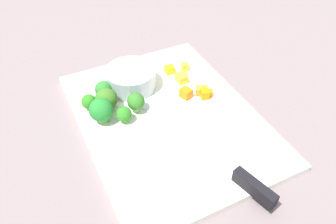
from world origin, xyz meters
TOP-DOWN VIEW (x-y plane):
  - ground_plane at (0.00, 0.00)m, footprint 4.00×4.00m
  - cutting_board at (0.00, 0.00)m, footprint 0.40×0.30m
  - prep_bowl at (0.11, 0.03)m, footprint 0.10×0.10m
  - chef_knife at (-0.14, -0.02)m, footprint 0.33×0.10m
  - carrot_dice_0 at (0.03, -0.08)m, footprint 0.02×0.02m
  - carrot_dice_1 at (0.03, -0.10)m, footprint 0.02×0.02m
  - carrot_dice_2 at (0.02, -0.10)m, footprint 0.02×0.02m
  - carrot_dice_3 at (0.04, -0.06)m, footprint 0.01×0.01m
  - carrot_dice_4 at (0.02, -0.09)m, footprint 0.02×0.02m
  - carrot_dice_5 at (0.03, -0.05)m, footprint 0.03×0.02m
  - pepper_dice_0 at (0.11, -0.10)m, footprint 0.02×0.02m
  - pepper_dice_1 at (0.08, -0.07)m, footprint 0.02×0.02m
  - pepper_dice_2 at (0.09, -0.08)m, footprint 0.02×0.02m
  - pepper_dice_3 at (0.12, -0.06)m, footprint 0.02×0.02m
  - broccoli_floret_0 at (0.04, 0.11)m, footprint 0.04×0.04m
  - broccoli_floret_1 at (0.04, 0.05)m, footprint 0.03×0.03m
  - broccoli_floret_2 at (0.07, 0.09)m, footprint 0.04×0.04m
  - broccoli_floret_3 at (0.02, 0.07)m, footprint 0.03×0.03m
  - broccoli_floret_4 at (0.08, 0.12)m, footprint 0.03×0.03m
  - broccoli_floret_5 at (0.10, 0.09)m, footprint 0.03×0.03m

SIDE VIEW (x-z plane):
  - ground_plane at x=0.00m, z-range 0.00..0.00m
  - cutting_board at x=0.00m, z-range 0.00..0.01m
  - carrot_dice_3 at x=0.04m, z-range 0.01..0.02m
  - carrot_dice_1 at x=0.03m, z-range 0.01..0.02m
  - carrot_dice_2 at x=0.02m, z-range 0.01..0.02m
  - pepper_dice_2 at x=0.09m, z-range 0.01..0.02m
  - carrot_dice_0 at x=0.03m, z-range 0.01..0.03m
  - pepper_dice_0 at x=0.11m, z-range 0.01..0.03m
  - pepper_dice_3 at x=0.12m, z-range 0.01..0.03m
  - pepper_dice_1 at x=0.08m, z-range 0.01..0.03m
  - chef_knife at x=-0.14m, z-range 0.01..0.03m
  - carrot_dice_4 at x=0.02m, z-range 0.01..0.03m
  - carrot_dice_5 at x=0.03m, z-range 0.01..0.03m
  - broccoli_floret_4 at x=0.08m, z-range 0.01..0.04m
  - broccoli_floret_3 at x=0.02m, z-range 0.01..0.04m
  - prep_bowl at x=0.11m, z-range 0.01..0.05m
  - broccoli_floret_5 at x=0.10m, z-range 0.01..0.05m
  - broccoli_floret_1 at x=0.04m, z-range 0.01..0.05m
  - broccoli_floret_2 at x=0.07m, z-range 0.01..0.06m
  - broccoli_floret_0 at x=0.04m, z-range 0.01..0.06m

